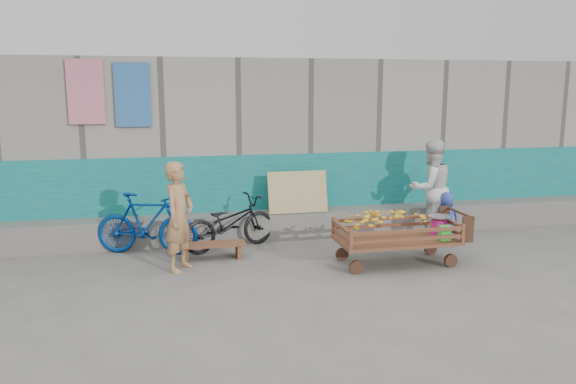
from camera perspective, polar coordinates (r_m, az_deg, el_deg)
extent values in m
plane|color=#605E58|center=(7.40, 2.74, -9.27)|extent=(80.00, 80.00, 0.00)
cube|color=gray|center=(11.02, -2.81, 5.25)|extent=(12.00, 3.00, 3.00)
cube|color=#077173|center=(9.66, -1.25, -0.27)|extent=(12.00, 0.03, 1.40)
cube|color=#64615D|center=(9.53, -0.96, -3.34)|extent=(12.00, 0.50, 0.45)
cube|color=tan|center=(9.35, 0.99, 0.00)|extent=(1.00, 0.19, 0.68)
cube|color=#CA6C85|center=(9.35, -19.87, 9.56)|extent=(0.55, 0.03, 1.00)
cube|color=#2F65A7|center=(9.29, -15.51, 9.48)|extent=(0.55, 0.03, 1.00)
cube|color=brown|center=(8.24, 10.92, -4.81)|extent=(1.70, 0.85, 0.05)
cylinder|color=#382116|center=(7.79, 6.93, -7.60)|extent=(0.19, 0.06, 0.19)
cube|color=brown|center=(7.56, 6.40, -4.86)|extent=(0.05, 0.05, 0.26)
cylinder|color=#382116|center=(8.35, 5.51, -6.32)|extent=(0.19, 0.06, 0.19)
cube|color=brown|center=(8.28, 4.63, -3.46)|extent=(0.05, 0.05, 0.26)
cylinder|color=#382116|center=(8.35, 16.20, -6.70)|extent=(0.19, 0.06, 0.19)
cube|color=brown|center=(8.22, 17.33, -4.02)|extent=(0.05, 0.05, 0.26)
cylinder|color=#382116|center=(8.88, 14.28, -5.58)|extent=(0.19, 0.06, 0.19)
cube|color=brown|center=(8.90, 14.81, -2.81)|extent=(0.05, 0.05, 0.26)
cube|color=brown|center=(7.86, 12.09, -4.71)|extent=(1.64, 0.04, 0.05)
cube|color=brown|center=(7.83, 12.12, -3.91)|extent=(1.64, 0.04, 0.05)
cube|color=brown|center=(8.57, 9.90, -3.38)|extent=(1.64, 0.04, 0.05)
cube|color=brown|center=(8.54, 9.92, -2.64)|extent=(1.64, 0.04, 0.05)
cube|color=brown|center=(7.93, 5.47, -4.39)|extent=(0.04, 0.79, 0.05)
cube|color=brown|center=(7.90, 5.49, -3.60)|extent=(0.04, 0.79, 0.05)
cube|color=brown|center=(8.57, 16.00, -3.63)|extent=(0.04, 0.79, 0.05)
cube|color=brown|center=(8.54, 16.04, -2.90)|extent=(0.04, 0.79, 0.05)
cylinder|color=#382116|center=(8.60, 17.08, -2.03)|extent=(0.04, 0.76, 0.04)
cube|color=#382116|center=(8.90, 15.55, -2.59)|extent=(0.17, 0.04, 0.38)
cube|color=#382116|center=(8.30, 17.80, -3.63)|extent=(0.17, 0.04, 0.38)
ellipsoid|color=gold|center=(8.15, 10.36, -3.29)|extent=(1.23, 0.66, 0.42)
cylinder|color=#CE1C84|center=(8.49, 15.06, -3.52)|extent=(0.23, 0.23, 0.25)
cylinder|color=silver|center=(8.46, 15.10, -2.65)|extent=(0.03, 0.03, 0.06)
cylinder|color=silver|center=(8.45, 15.11, -2.40)|extent=(0.32, 0.32, 0.02)
cube|color=#31D934|center=(8.24, 15.61, -4.03)|extent=(0.15, 0.11, 0.21)
cube|color=brown|center=(8.43, -7.71, -5.29)|extent=(0.97, 0.29, 0.04)
cube|color=brown|center=(8.44, -10.34, -6.23)|extent=(0.06, 0.27, 0.19)
cube|color=brown|center=(8.50, -5.05, -5.98)|extent=(0.06, 0.27, 0.19)
imported|color=#A9794C|center=(7.87, -10.99, -2.47)|extent=(0.60, 0.66, 1.53)
imported|color=silver|center=(9.85, 14.29, 0.37)|extent=(0.89, 0.74, 1.66)
imported|color=#3143A7|center=(9.43, 15.74, -2.60)|extent=(0.47, 0.37, 0.86)
imported|color=black|center=(8.87, -5.98, -3.14)|extent=(1.69, 1.13, 0.84)
imported|color=navy|center=(8.81, -14.16, -3.14)|extent=(1.64, 0.92, 0.95)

